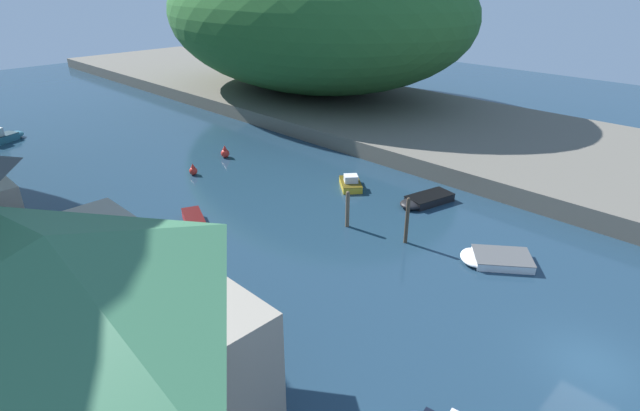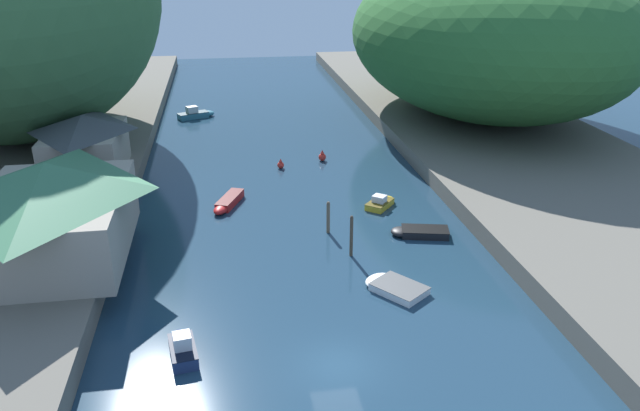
{
  "view_description": "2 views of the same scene",
  "coord_description": "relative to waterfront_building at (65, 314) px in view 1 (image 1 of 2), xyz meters",
  "views": [
    {
      "loc": [
        -19.23,
        -3.2,
        14.78
      ],
      "look_at": [
        0.71,
        16.66,
        1.62
      ],
      "focal_mm": 28.0,
      "sensor_mm": 36.0,
      "label": 1
    },
    {
      "loc": [
        -4.9,
        -25.3,
        19.48
      ],
      "look_at": [
        1.92,
        17.94,
        1.23
      ],
      "focal_mm": 35.0,
      "sensor_mm": 36.0,
      "label": 2
    }
  ],
  "objects": [
    {
      "name": "hillside_right",
      "position": [
        40.38,
        29.99,
        5.77
      ],
      "size": [
        29.62,
        41.47,
        17.82
      ],
      "color": "#2D662D",
      "rests_on": "right_bank"
    },
    {
      "name": "boat_far_upstream",
      "position": [
        24.24,
        1.94,
        -4.31
      ],
      "size": [
        4.43,
        2.52,
        0.57
      ],
      "rotation": [
        0.0,
        0.0,
        1.34
      ],
      "color": "black",
      "rests_on": "water_surface"
    },
    {
      "name": "boat_white_cruiser",
      "position": [
        22.98,
        7.79,
        -4.26
      ],
      "size": [
        3.13,
        3.34,
        1.04
      ],
      "rotation": [
        0.0,
        0.0,
        5.58
      ],
      "color": "gold",
      "rests_on": "water_surface"
    },
    {
      "name": "boat_red_skiff",
      "position": [
        20.43,
        -5.3,
        -4.35
      ],
      "size": [
        4.07,
        4.37,
        0.48
      ],
      "rotation": [
        0.0,
        0.0,
        0.66
      ],
      "color": "white",
      "rests_on": "water_surface"
    },
    {
      "name": "waterfront_building",
      "position": [
        0.0,
        0.0,
        0.0
      ],
      "size": [
        9.28,
        13.02,
        6.07
      ],
      "color": "gray",
      "rests_on": "left_bank"
    },
    {
      "name": "water_surface",
      "position": [
        15.71,
        17.82,
        -4.59
      ],
      "size": [
        130.0,
        130.0,
        0.0
      ],
      "primitive_type": "plane",
      "color": "#1E384C",
      "rests_on": "ground"
    },
    {
      "name": "mooring_post_middle",
      "position": [
        17.88,
        3.47,
        -3.35
      ],
      "size": [
        0.25,
        0.25,
        2.46
      ],
      "color": "brown",
      "rests_on": "water_surface"
    },
    {
      "name": "boat_navy_launch",
      "position": [
        7.52,
        38.73,
        -4.12
      ],
      "size": [
        4.75,
        3.1,
        1.48
      ],
      "rotation": [
        0.0,
        0.0,
        5.12
      ],
      "color": "teal",
      "rests_on": "water_surface"
    },
    {
      "name": "boat_open_rowboat",
      "position": [
        10.65,
        9.61,
        -4.26
      ],
      "size": [
        2.83,
        4.83,
        0.66
      ],
      "rotation": [
        0.0,
        0.0,
        2.75
      ],
      "color": "red",
      "rests_on": "water_surface"
    },
    {
      "name": "channel_buoy_far",
      "position": [
        20.1,
        19.95,
        -4.16
      ],
      "size": [
        0.74,
        0.74,
        1.11
      ],
      "color": "red",
      "rests_on": "water_surface"
    },
    {
      "name": "right_bank",
      "position": [
        39.28,
        17.82,
        -3.87
      ],
      "size": [
        22.0,
        120.0,
        1.45
      ],
      "color": "#666056",
      "rests_on": "ground"
    },
    {
      "name": "channel_buoy_near",
      "position": [
        15.84,
        18.3,
        -4.21
      ],
      "size": [
        0.65,
        0.65,
        0.97
      ],
      "color": "red",
      "rests_on": "water_surface"
    },
    {
      "name": "mooring_post_second",
      "position": [
        18.79,
        -0.43,
        -3.1
      ],
      "size": [
        0.23,
        0.23,
        2.97
      ],
      "color": "#4C3D2D",
      "rests_on": "water_surface"
    },
    {
      "name": "person_on_quay",
      "position": [
        0.69,
        8.77,
        -2.17
      ],
      "size": [
        0.34,
        0.43,
        1.69
      ],
      "rotation": [
        0.0,
        0.0,
        1.21
      ],
      "color": "#282D3D",
      "rests_on": "left_bank"
    }
  ]
}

